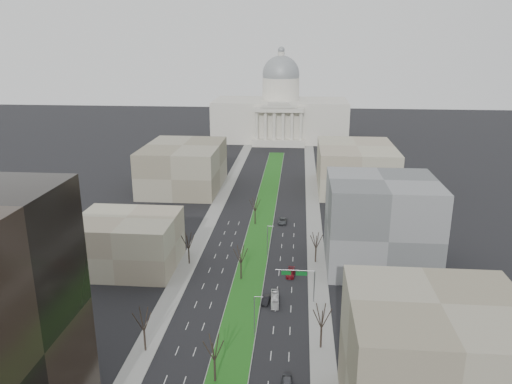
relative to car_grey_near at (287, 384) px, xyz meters
The scene contains 25 objects.
ground 81.45m from the car_grey_near, 97.69° to the left, with size 600.00×600.00×0.00m, color black.
median 80.44m from the car_grey_near, 97.78° to the left, with size 8.00×222.03×0.20m.
sidewalk_left 62.54m from the car_grey_near, 117.01° to the left, with size 5.00×330.00×0.15m, color gray.
sidewalk_right 56.11m from the car_grey_near, 83.24° to the left, with size 5.00×330.00×0.15m, color gray.
capitol 231.07m from the car_grey_near, 92.71° to the left, with size 80.00×46.00×55.00m.
building_beige_left 63.67m from the car_grey_near, 133.84° to the left, with size 26.00×22.00×14.00m, color tan.
building_tan_right 25.39m from the car_grey_near, 18.25° to the right, with size 26.00×24.00×22.00m, color gray.
building_grey_right 58.62m from the car_grey_near, 66.33° to the left, with size 28.00×26.00×24.00m, color slate.
building_far_left 129.40m from the car_grey_near, 110.82° to the left, with size 30.00×40.00×18.00m, color gray.
building_far_right 128.26m from the car_grey_near, 79.15° to the left, with size 30.00×40.00×18.00m, color tan.
tree_left_mid 30.05m from the car_grey_near, 162.77° to the left, with size 5.40×5.40×9.72m.
tree_left_far 56.55m from the car_grey_near, 119.97° to the left, with size 5.28×5.28×9.50m.
tree_right_mid 15.53m from the car_grey_near, 63.62° to the left, with size 5.52×5.52×9.94m.
tree_right_far 53.39m from the car_grey_near, 83.18° to the left, with size 5.04×5.04×9.07m.
tree_median_a 14.30m from the car_grey_near, behind, with size 5.40×5.40×9.72m.
tree_median_b 43.15m from the car_grey_near, 107.57° to the left, with size 5.40×5.40×9.72m.
tree_median_c 81.97m from the car_grey_near, 99.08° to the left, with size 5.40×5.40×9.72m.
streetlamp_median_b 17.70m from the car_grey_near, 114.42° to the left, with size 1.90×0.20×9.16m.
streetlamp_median_c 56.31m from the car_grey_near, 97.30° to the left, with size 1.90×0.20×9.16m.
mast_arm_signs 31.29m from the car_grey_near, 85.18° to the left, with size 9.12×0.24×8.09m.
car_grey_near is the anchor object (origin of this frame).
car_black 30.03m from the car_grey_near, 100.93° to the left, with size 1.50×4.30×1.42m, color black.
car_red 43.95m from the car_grey_near, 90.43° to the left, with size 2.12×5.21×1.51m, color maroon.
car_grey_far 82.69m from the car_grey_near, 92.65° to the left, with size 2.62×5.68×1.58m, color #46494D.
box_van 29.76m from the car_grey_near, 97.10° to the left, with size 1.72×7.36×2.05m, color white.
Camera 1 is at (11.93, -34.51, 58.59)m, focal length 35.00 mm.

